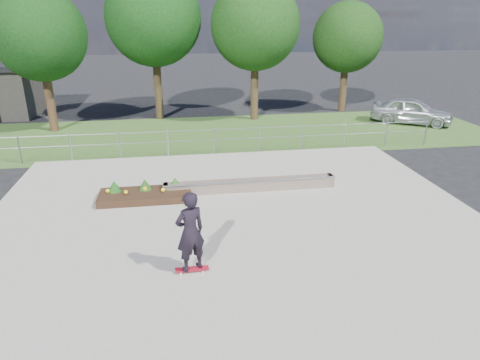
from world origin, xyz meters
The scene contains 12 objects.
ground centered at (0.00, 0.00, 0.00)m, with size 120.00×120.00×0.00m, color black.
grass_verge centered at (0.00, 11.00, 0.01)m, with size 30.00×8.00×0.02m, color #325321.
concrete_slab centered at (0.00, 0.00, 0.03)m, with size 15.00×15.00×0.06m, color gray.
fence centered at (0.00, 7.50, 0.77)m, with size 20.06×0.06×1.20m.
tree_far_left centered at (-8.00, 13.00, 4.85)m, with size 4.55×4.55×7.15m.
tree_mid_left centered at (-2.50, 15.00, 5.61)m, with size 5.25×5.25×8.25m.
tree_mid_right centered at (3.00, 14.00, 5.23)m, with size 4.90×4.90×7.70m.
tree_far_right centered at (9.00, 15.50, 4.48)m, with size 4.20×4.20×6.60m.
grind_ledge centered at (0.81, 3.11, 0.26)m, with size 6.00×0.44×0.43m.
planter_bed centered at (-2.76, 2.95, 0.24)m, with size 3.00×1.20×0.61m.
skateboarder centered at (-1.46, -1.66, 1.12)m, with size 0.85×0.73×2.06m.
parked_car centered at (11.58, 11.61, 0.74)m, with size 1.75×4.35×1.48m, color #AEB4B8.
Camera 1 is at (-1.67, -10.46, 5.80)m, focal length 32.00 mm.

